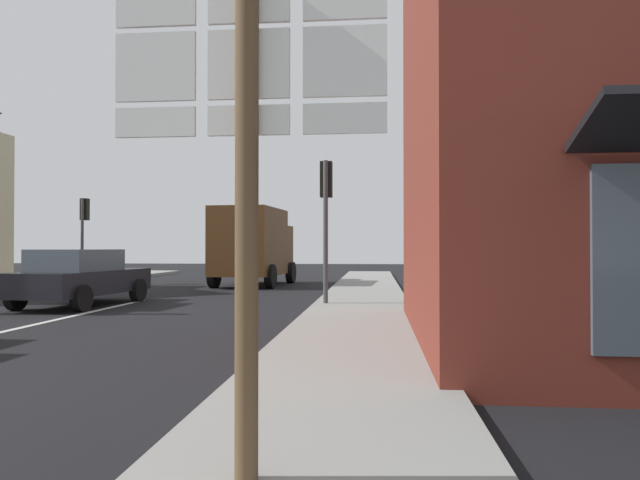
% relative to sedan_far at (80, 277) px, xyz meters
% --- Properties ---
extents(ground_plane, '(80.00, 80.00, 0.00)m').
position_rel_sedan_far_xyz_m(ground_plane, '(1.00, -0.35, -0.76)').
color(ground_plane, black).
extents(sidewalk_right, '(2.38, 44.00, 0.14)m').
position_rel_sedan_far_xyz_m(sidewalk_right, '(7.30, -2.35, -0.69)').
color(sidewalk_right, gray).
rests_on(sidewalk_right, ground).
extents(lane_centre_stripe, '(0.16, 12.00, 0.01)m').
position_rel_sedan_far_xyz_m(lane_centre_stripe, '(1.00, -4.35, -0.75)').
color(lane_centre_stripe, silver).
rests_on(lane_centre_stripe, ground).
extents(sedan_far, '(2.27, 4.34, 1.47)m').
position_rel_sedan_far_xyz_m(sedan_far, '(0.00, 0.00, 0.00)').
color(sedan_far, black).
rests_on(sedan_far, ground).
extents(delivery_truck, '(2.81, 5.15, 3.05)m').
position_rel_sedan_far_xyz_m(delivery_truck, '(2.80, 8.37, 0.89)').
color(delivery_truck, '#4C2D14').
rests_on(delivery_truck, ground).
extents(route_sign_post, '(1.66, 0.14, 3.20)m').
position_rel_sedan_far_xyz_m(route_sign_post, '(6.89, -11.06, 1.24)').
color(route_sign_post, brown).
rests_on(route_sign_post, ground).
extents(traffic_light_far_left, '(0.30, 0.49, 3.56)m').
position_rel_sedan_far_xyz_m(traffic_light_far_left, '(-4.41, 8.63, 1.88)').
color(traffic_light_far_left, '#47474C').
rests_on(traffic_light_far_left, ground).
extents(traffic_light_near_right, '(0.30, 0.49, 3.69)m').
position_rel_sedan_far_xyz_m(traffic_light_near_right, '(6.41, 0.08, 1.97)').
color(traffic_light_near_right, '#47474C').
rests_on(traffic_light_near_right, ground).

